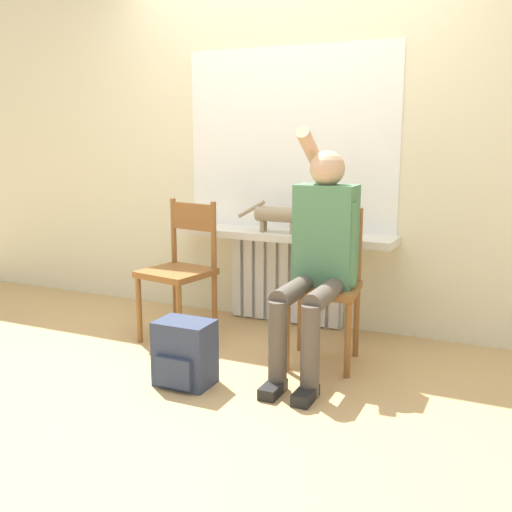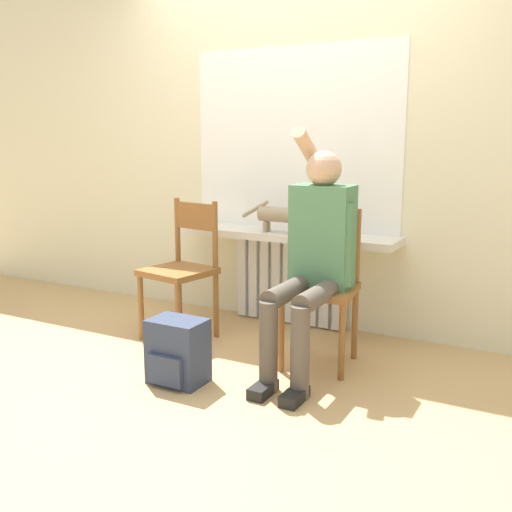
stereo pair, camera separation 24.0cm
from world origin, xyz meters
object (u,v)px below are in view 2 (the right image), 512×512
(chair_left, at_px, (182,267))
(chair_right, at_px, (322,284))
(cat, at_px, (285,215))
(backpack, at_px, (177,352))
(person, at_px, (315,251))

(chair_left, relative_size, chair_right, 1.00)
(cat, xyz_separation_m, backpack, (-0.12, -1.08, -0.63))
(chair_right, distance_m, person, 0.25)
(chair_left, bearing_deg, cat, 49.69)
(chair_left, relative_size, backpack, 2.56)
(chair_right, distance_m, backpack, 0.91)
(person, bearing_deg, backpack, -138.31)
(cat, bearing_deg, person, -51.11)
(backpack, bearing_deg, chair_left, 122.80)
(cat, relative_size, backpack, 1.49)
(person, height_order, backpack, person)
(chair_left, bearing_deg, chair_right, 10.10)
(person, relative_size, backpack, 3.89)
(cat, distance_m, backpack, 1.26)
(chair_right, bearing_deg, person, -94.97)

